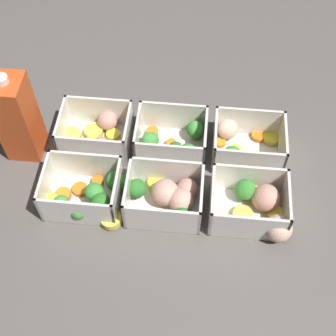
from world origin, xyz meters
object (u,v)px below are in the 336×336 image
at_px(container_near_right, 257,207).
at_px(juice_carton, 17,118).
at_px(container_near_left, 88,194).
at_px(container_far_right, 243,143).
at_px(container_far_center, 173,140).
at_px(container_near_center, 167,196).
at_px(container_far_left, 96,134).

bearing_deg(container_near_right, juice_carton, 166.52).
bearing_deg(container_near_left, container_far_right, 27.35).
relative_size(container_near_right, container_far_center, 1.16).
height_order(container_near_left, container_near_right, same).
bearing_deg(container_near_center, container_far_center, 90.47).
bearing_deg(container_near_right, container_near_left, -179.49).
distance_m(container_near_center, juice_carton, 0.32).
xyz_separation_m(container_near_center, juice_carton, (-0.29, 0.10, 0.07)).
bearing_deg(container_far_right, container_far_left, -179.28).
bearing_deg(container_near_left, container_far_center, 44.07).
distance_m(container_near_center, container_far_center, 0.13).
relative_size(container_far_left, container_far_right, 1.05).
bearing_deg(container_far_center, container_near_right, -39.50).
height_order(container_near_left, container_far_right, same).
xyz_separation_m(container_far_left, container_far_right, (0.30, 0.00, 0.00)).
xyz_separation_m(container_far_center, container_far_right, (0.14, 0.01, -0.00)).
xyz_separation_m(container_near_left, container_far_left, (-0.01, 0.14, -0.00)).
bearing_deg(container_near_center, juice_carton, 160.65).
relative_size(container_far_center, container_far_right, 0.95).
bearing_deg(container_near_center, container_far_left, 139.90).
bearing_deg(container_far_left, juice_carton, -167.39).
bearing_deg(container_far_right, container_near_left, -152.65).
distance_m(container_near_right, container_far_right, 0.15).
distance_m(container_far_center, juice_carton, 0.30).
distance_m(container_near_left, container_near_center, 0.15).
bearing_deg(container_near_center, container_near_left, -176.21).
relative_size(container_far_right, juice_carton, 0.72).
xyz_separation_m(container_near_center, container_near_right, (0.17, -0.01, -0.00)).
xyz_separation_m(container_far_left, juice_carton, (-0.14, -0.03, 0.07)).
distance_m(container_far_left, juice_carton, 0.16).
bearing_deg(container_far_left, container_far_center, -1.16).
xyz_separation_m(container_far_left, container_far_center, (0.16, -0.00, 0.00)).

